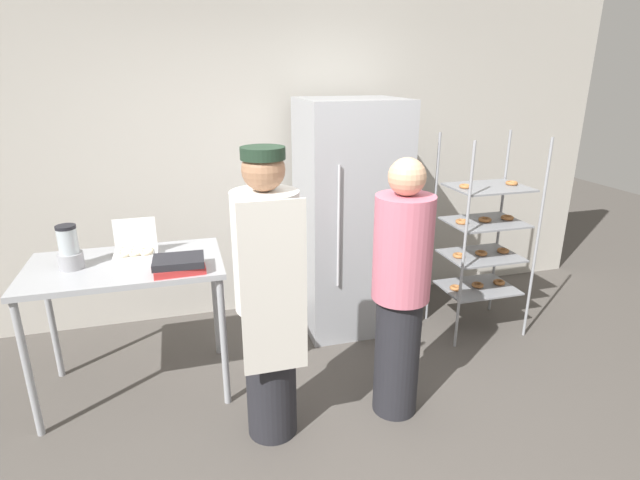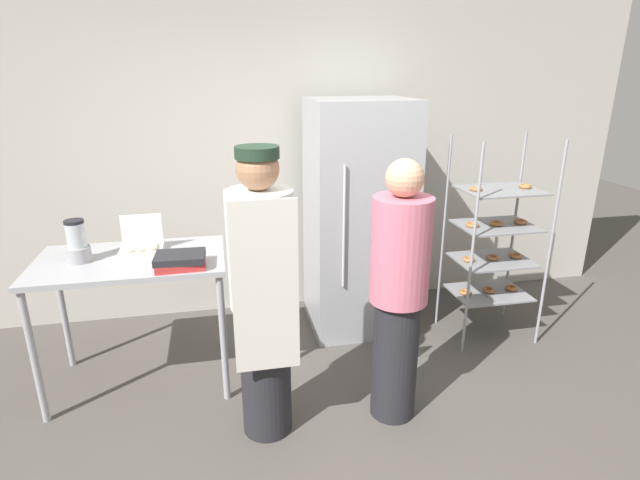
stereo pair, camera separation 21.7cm
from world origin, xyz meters
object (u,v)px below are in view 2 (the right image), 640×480
refrigerator (359,219)px  binder_stack (180,260)px  baking_rack (494,243)px  person_baker (263,295)px  donut_box (141,248)px  blender_pitcher (77,243)px  person_customer (398,293)px

refrigerator → binder_stack: refrigerator is taller
baking_rack → person_baker: bearing=-157.0°
donut_box → blender_pitcher: 0.38m
refrigerator → binder_stack: 1.55m
baking_rack → blender_pitcher: size_ratio=5.91×
donut_box → blender_pitcher: blender_pitcher is taller
donut_box → person_baker: person_baker is taller
baking_rack → binder_stack: size_ratio=5.23×
refrigerator → person_baker: refrigerator is taller
person_baker → person_customer: (0.80, -0.01, -0.06)m
refrigerator → baking_rack: (1.00, -0.39, -0.15)m
baking_rack → person_baker: person_baker is taller
donut_box → person_customer: (1.52, -0.73, -0.14)m
binder_stack → person_customer: (1.26, -0.45, -0.14)m
binder_stack → baking_rack: bearing=8.7°
person_customer → donut_box: bearing=154.3°
refrigerator → baking_rack: refrigerator is taller
baking_rack → binder_stack: baking_rack is taller
binder_stack → person_baker: (0.46, -0.44, -0.07)m
donut_box → person_baker: size_ratio=0.16×
baking_rack → person_baker: 2.06m
blender_pitcher → person_baker: person_baker is taller
blender_pitcher → person_customer: person_customer is taller
blender_pitcher → person_baker: 1.30m
person_customer → blender_pitcher: bearing=160.2°
donut_box → binder_stack: donut_box is taller
blender_pitcher → donut_box: bearing=8.0°
person_baker → person_customer: size_ratio=1.05×
refrigerator → blender_pitcher: refrigerator is taller
refrigerator → donut_box: refrigerator is taller
person_customer → person_baker: bearing=179.4°
refrigerator → blender_pitcher: (-1.99, -0.52, 0.11)m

